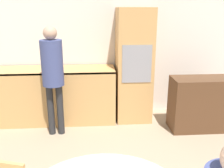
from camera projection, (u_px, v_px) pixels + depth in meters
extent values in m
cube|color=silver|center=(107.00, 43.00, 4.40)|extent=(6.39, 0.05, 2.60)
cube|color=tan|center=(43.00, 95.00, 4.24)|extent=(2.44, 0.60, 0.92)
cube|color=black|center=(41.00, 70.00, 4.11)|extent=(2.44, 0.60, 0.03)
cube|color=tan|center=(134.00, 66.00, 4.21)|extent=(0.58, 0.58, 1.90)
cube|color=gray|center=(137.00, 64.00, 3.91)|extent=(0.47, 0.01, 0.60)
cube|color=#51331E|center=(201.00, 104.00, 3.97)|extent=(0.97, 0.45, 0.85)
cylinder|color=#262628|center=(51.00, 110.00, 3.80)|extent=(0.10, 0.10, 0.79)
cylinder|color=#262628|center=(60.00, 110.00, 3.81)|extent=(0.10, 0.10, 0.79)
cylinder|color=#3D477A|center=(52.00, 63.00, 3.59)|extent=(0.32, 0.32, 0.66)
sphere|color=tan|center=(50.00, 33.00, 3.47)|extent=(0.20, 0.20, 0.20)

